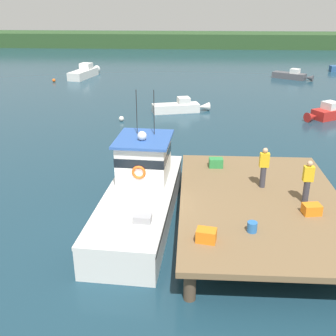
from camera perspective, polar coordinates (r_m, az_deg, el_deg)
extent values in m
plane|color=#193847|center=(16.04, -4.82, -7.82)|extent=(200.00, 200.00, 0.00)
cylinder|color=#4C3D2D|center=(12.23, 3.05, -15.88)|extent=(0.36, 0.36, 1.00)
cylinder|color=#4C3D2D|center=(19.33, 3.25, -0.58)|extent=(0.36, 0.36, 1.00)
cylinder|color=#4C3D2D|center=(20.04, 18.29, -0.89)|extent=(0.36, 0.36, 1.00)
cube|color=brown|center=(15.59, 12.85, -4.69)|extent=(6.00, 9.00, 0.20)
cube|color=silver|center=(16.08, -3.99, -5.46)|extent=(3.04, 8.15, 1.10)
cone|color=silver|center=(20.46, -1.40, 0.95)|extent=(1.22, 1.87, 1.10)
cube|color=black|center=(15.87, -4.03, -4.03)|extent=(3.05, 7.99, 0.12)
cube|color=silver|center=(15.80, -4.05, -3.51)|extent=(3.08, 8.15, 0.12)
cube|color=silver|center=(16.54, -3.34, 0.92)|extent=(2.05, 2.32, 1.80)
cube|color=black|center=(16.43, -3.36, 1.94)|extent=(2.07, 2.35, 0.36)
cube|color=#2D56A8|center=(16.21, -3.41, 4.04)|extent=(2.31, 2.64, 0.10)
sphere|color=white|center=(15.86, -3.63, 4.49)|extent=(0.36, 0.36, 0.36)
cylinder|color=black|center=(16.48, -4.38, 7.77)|extent=(0.03, 0.03, 1.80)
cylinder|color=black|center=(16.35, -1.96, 7.71)|extent=(0.03, 0.03, 1.80)
cube|color=#939399|center=(13.74, -3.55, -7.20)|extent=(0.63, 0.48, 0.36)
torus|color=orange|center=(13.50, -8.02, -8.59)|extent=(0.60, 0.60, 0.12)
torus|color=#EA5119|center=(15.51, -4.09, -0.62)|extent=(0.55, 0.14, 0.54)
cube|color=orange|center=(14.99, 19.34, -5.43)|extent=(0.66, 0.53, 0.36)
cube|color=#2D8442|center=(18.12, 6.68, 0.74)|extent=(0.61, 0.46, 0.40)
cube|color=orange|center=(12.72, 5.34, -9.30)|extent=(0.67, 0.54, 0.40)
cylinder|color=#2866B2|center=(13.42, 11.61, -8.02)|extent=(0.32, 0.32, 0.34)
cylinder|color=#383842|center=(16.43, 13.04, -1.21)|extent=(0.22, 0.22, 0.86)
cube|color=gold|center=(16.16, 13.26, 1.09)|extent=(0.36, 0.22, 0.56)
sphere|color=tan|center=(16.03, 13.38, 2.39)|extent=(0.20, 0.20, 0.20)
cylinder|color=#383842|center=(15.62, 18.63, -3.14)|extent=(0.22, 0.22, 0.86)
cube|color=gold|center=(15.34, 18.95, -0.75)|extent=(0.36, 0.22, 0.56)
sphere|color=tan|center=(15.20, 19.14, 0.60)|extent=(0.20, 0.20, 0.20)
cube|color=silver|center=(46.66, -11.69, 12.68)|extent=(2.43, 4.80, 0.84)
cone|color=silver|center=(49.19, -10.15, 13.29)|extent=(1.07, 1.30, 0.84)
cube|color=silver|center=(47.25, -11.31, 13.73)|extent=(1.39, 1.38, 0.63)
cube|color=#4C4C51|center=(47.09, 16.46, 12.20)|extent=(3.51, 2.84, 0.63)
cone|color=#4C4C51|center=(46.38, 19.00, 11.76)|extent=(1.07, 1.01, 0.63)
cube|color=silver|center=(46.79, 17.24, 12.74)|extent=(1.21, 1.22, 0.47)
cube|color=red|center=(32.58, 22.28, 7.16)|extent=(3.89, 3.04, 0.69)
cone|color=red|center=(30.81, 19.38, 6.75)|extent=(1.18, 1.09, 0.69)
cube|color=silver|center=(31.93, 21.66, 8.10)|extent=(1.32, 1.33, 0.52)
cube|color=silver|center=(31.54, 1.08, 8.33)|extent=(3.70, 1.97, 0.64)
cone|color=silver|center=(32.07, 4.98, 8.49)|extent=(1.02, 0.84, 0.64)
cube|color=silver|center=(31.54, 2.20, 9.37)|extent=(1.08, 1.09, 0.48)
sphere|color=#EA5B19|center=(45.00, -15.57, 11.66)|extent=(0.34, 0.34, 0.34)
sphere|color=silver|center=(29.40, -6.49, 6.83)|extent=(0.36, 0.36, 0.36)
cube|color=#284723|center=(76.02, 1.76, 17.40)|extent=(120.00, 8.00, 2.40)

